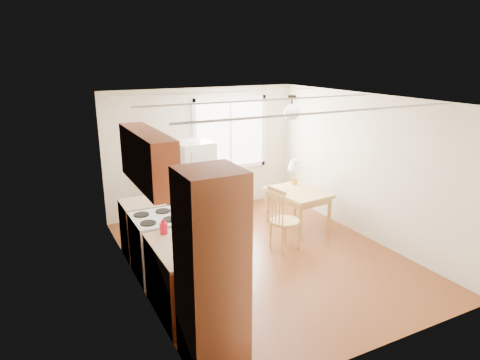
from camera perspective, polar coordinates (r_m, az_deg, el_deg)
room_shell at (r=6.52m, az=3.43°, el=-0.25°), size 4.60×5.60×2.62m
kitchen_run at (r=5.46m, az=-9.03°, el=-8.45°), size 0.65×3.40×2.20m
window_unit at (r=8.85m, az=-1.31°, el=6.22°), size 1.64×0.05×1.51m
pendant_light at (r=7.02m, az=6.90°, el=9.09°), size 0.26×0.26×0.40m
refrigerator at (r=8.05m, az=-6.20°, el=-0.45°), size 0.74×0.74×1.59m
bench at (r=8.65m, az=-3.52°, el=-0.60°), size 1.46×0.64×0.66m
dining_table at (r=8.00m, az=7.75°, el=-2.14°), size 0.93×1.18×0.69m
chair at (r=6.95m, az=5.39°, el=-4.67°), size 0.49×0.48×1.09m
table_lamp at (r=8.30m, az=7.30°, el=1.78°), size 0.28×0.28×0.48m
coffee_maker at (r=4.80m, az=-6.58°, el=-9.63°), size 0.21×0.25×0.33m
kettle at (r=5.60m, az=-10.15°, el=-6.27°), size 0.10×0.10×0.20m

